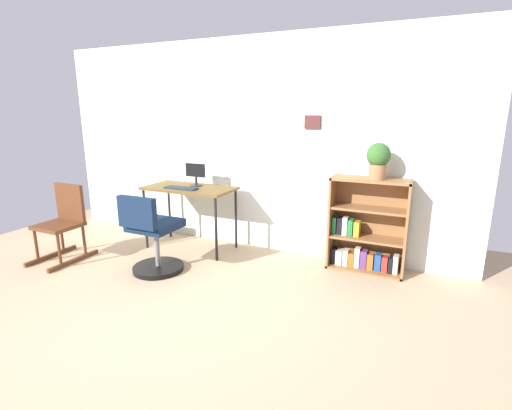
{
  "coord_description": "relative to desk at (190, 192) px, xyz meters",
  "views": [
    {
      "loc": [
        2.03,
        -1.92,
        1.62
      ],
      "look_at": [
        0.62,
        1.14,
        0.78
      ],
      "focal_mm": 26.63,
      "sensor_mm": 36.0,
      "label": 1
    }
  ],
  "objects": [
    {
      "name": "desk",
      "position": [
        0.0,
        0.0,
        0.0
      ],
      "size": [
        1.06,
        0.54,
        0.75
      ],
      "color": "brown",
      "rests_on": "ground_plane"
    },
    {
      "name": "keyboard",
      "position": [
        -0.02,
        -0.13,
        0.07
      ],
      "size": [
        0.39,
        0.13,
        0.02
      ],
      "primitive_type": "cube",
      "color": "#1E292E",
      "rests_on": "desk"
    },
    {
      "name": "monitor",
      "position": [
        0.04,
        0.09,
        0.21
      ],
      "size": [
        0.26,
        0.14,
        0.27
      ],
      "color": "#262628",
      "rests_on": "desk"
    },
    {
      "name": "rocking_chair",
      "position": [
        -1.08,
        -0.87,
        -0.26
      ],
      "size": [
        0.42,
        0.64,
        0.83
      ],
      "color": "#572F19",
      "rests_on": "ground_plane"
    },
    {
      "name": "ground_plane",
      "position": [
        0.51,
        -1.71,
        -0.69
      ],
      "size": [
        6.24,
        6.24,
        0.0
      ],
      "primitive_type": "plane",
      "color": "tan"
    },
    {
      "name": "bookshelf_low",
      "position": [
        2.0,
        0.24,
        -0.26
      ],
      "size": [
        0.77,
        0.3,
        0.97
      ],
      "color": "#8D5F37",
      "rests_on": "ground_plane"
    },
    {
      "name": "wall_back",
      "position": [
        0.51,
        0.44,
        0.53
      ],
      "size": [
        5.2,
        0.12,
        2.43
      ],
      "color": "silver",
      "rests_on": "ground_plane"
    },
    {
      "name": "office_chair",
      "position": [
        0.07,
        -0.77,
        -0.32
      ],
      "size": [
        0.52,
        0.55,
        0.84
      ],
      "color": "black",
      "rests_on": "ground_plane"
    },
    {
      "name": "potted_plant_on_shelf",
      "position": [
        2.08,
        0.19,
        0.48
      ],
      "size": [
        0.23,
        0.23,
        0.35
      ],
      "color": "#9E6642",
      "rests_on": "bookshelf_low"
    }
  ]
}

